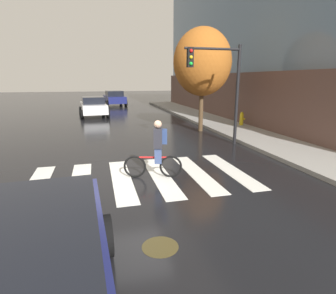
{
  "coord_description": "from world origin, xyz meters",
  "views": [
    {
      "loc": [
        -0.61,
        -7.55,
        2.82
      ],
      "look_at": [
        1.36,
        0.1,
        0.86
      ],
      "focal_mm": 29.41,
      "sensor_mm": 36.0,
      "label": 1
    }
  ],
  "objects_px": {
    "sedan_mid": "(93,106)",
    "traffic_light_near": "(220,78)",
    "sedan_near": "(14,290)",
    "street_tree_near": "(202,62)",
    "sedan_far": "(114,98)",
    "cyclist": "(157,150)",
    "manhole_cover": "(160,247)",
    "fire_hydrant": "(242,119)"
  },
  "relations": [
    {
      "from": "sedan_near",
      "to": "street_tree_near",
      "type": "bearing_deg",
      "value": 61.09
    },
    {
      "from": "sedan_mid",
      "to": "sedan_far",
      "type": "xyz_separation_m",
      "value": [
        2.17,
        8.58,
        0.04
      ]
    },
    {
      "from": "sedan_mid",
      "to": "sedan_near",
      "type": "bearing_deg",
      "value": -91.85
    },
    {
      "from": "sedan_mid",
      "to": "traffic_light_near",
      "type": "relative_size",
      "value": 1.07
    },
    {
      "from": "manhole_cover",
      "to": "fire_hydrant",
      "type": "xyz_separation_m",
      "value": [
        7.36,
        10.51,
        0.53
      ]
    },
    {
      "from": "cyclist",
      "to": "fire_hydrant",
      "type": "xyz_separation_m",
      "value": [
        6.67,
        7.11,
        -0.31
      ]
    },
    {
      "from": "sedan_mid",
      "to": "street_tree_near",
      "type": "bearing_deg",
      "value": -53.98
    },
    {
      "from": "sedan_near",
      "to": "fire_hydrant",
      "type": "height_order",
      "value": "sedan_near"
    },
    {
      "from": "sedan_far",
      "to": "street_tree_near",
      "type": "relative_size",
      "value": 0.87
    },
    {
      "from": "fire_hydrant",
      "to": "sedan_near",
      "type": "bearing_deg",
      "value": -127.28
    },
    {
      "from": "traffic_light_near",
      "to": "fire_hydrant",
      "type": "bearing_deg",
      "value": 49.1
    },
    {
      "from": "sedan_near",
      "to": "traffic_light_near",
      "type": "distance_m",
      "value": 10.42
    },
    {
      "from": "sedan_near",
      "to": "traffic_light_near",
      "type": "bearing_deg",
      "value": 54.47
    },
    {
      "from": "fire_hydrant",
      "to": "sedan_far",
      "type": "bearing_deg",
      "value": 111.57
    },
    {
      "from": "street_tree_near",
      "to": "fire_hydrant",
      "type": "bearing_deg",
      "value": 8.78
    },
    {
      "from": "sedan_near",
      "to": "sedan_far",
      "type": "height_order",
      "value": "same"
    },
    {
      "from": "manhole_cover",
      "to": "fire_hydrant",
      "type": "relative_size",
      "value": 0.82
    },
    {
      "from": "sedan_far",
      "to": "cyclist",
      "type": "height_order",
      "value": "cyclist"
    },
    {
      "from": "sedan_mid",
      "to": "traffic_light_near",
      "type": "xyz_separation_m",
      "value": [
        5.31,
        -11.26,
        2.08
      ]
    },
    {
      "from": "sedan_near",
      "to": "sedan_far",
      "type": "relative_size",
      "value": 0.99
    },
    {
      "from": "manhole_cover",
      "to": "sedan_near",
      "type": "bearing_deg",
      "value": -139.69
    },
    {
      "from": "sedan_near",
      "to": "traffic_light_near",
      "type": "xyz_separation_m",
      "value": [
        5.94,
        8.32,
        2.04
      ]
    },
    {
      "from": "sedan_near",
      "to": "fire_hydrant",
      "type": "distance_m",
      "value": 15.14
    },
    {
      "from": "fire_hydrant",
      "to": "street_tree_near",
      "type": "bearing_deg",
      "value": -171.22
    },
    {
      "from": "fire_hydrant",
      "to": "manhole_cover",
      "type": "bearing_deg",
      "value": -125.01
    },
    {
      "from": "sedan_near",
      "to": "sedan_mid",
      "type": "bearing_deg",
      "value": 88.15
    },
    {
      "from": "sedan_far",
      "to": "traffic_light_near",
      "type": "bearing_deg",
      "value": -81.0
    },
    {
      "from": "manhole_cover",
      "to": "fire_hydrant",
      "type": "bearing_deg",
      "value": 54.99
    },
    {
      "from": "sedan_near",
      "to": "fire_hydrant",
      "type": "xyz_separation_m",
      "value": [
        9.17,
        12.04,
        -0.29
      ]
    },
    {
      "from": "sedan_mid",
      "to": "cyclist",
      "type": "xyz_separation_m",
      "value": [
        1.86,
        -14.64,
        0.07
      ]
    },
    {
      "from": "sedan_near",
      "to": "street_tree_near",
      "type": "relative_size",
      "value": 0.86
    },
    {
      "from": "sedan_mid",
      "to": "cyclist",
      "type": "height_order",
      "value": "cyclist"
    },
    {
      "from": "manhole_cover",
      "to": "traffic_light_near",
      "type": "bearing_deg",
      "value": 58.64
    },
    {
      "from": "sedan_near",
      "to": "manhole_cover",
      "type": "bearing_deg",
      "value": 40.31
    },
    {
      "from": "sedan_near",
      "to": "street_tree_near",
      "type": "xyz_separation_m",
      "value": [
        6.42,
        11.62,
        2.85
      ]
    },
    {
      "from": "sedan_near",
      "to": "fire_hydrant",
      "type": "relative_size",
      "value": 6.01
    },
    {
      "from": "cyclist",
      "to": "fire_hydrant",
      "type": "bearing_deg",
      "value": 46.82
    },
    {
      "from": "sedan_mid",
      "to": "traffic_light_near",
      "type": "height_order",
      "value": "traffic_light_near"
    },
    {
      "from": "cyclist",
      "to": "sedan_far",
      "type": "bearing_deg",
      "value": 89.25
    },
    {
      "from": "sedan_far",
      "to": "street_tree_near",
      "type": "xyz_separation_m",
      "value": [
        3.62,
        -16.54,
        2.85
      ]
    },
    {
      "from": "cyclist",
      "to": "street_tree_near",
      "type": "distance_m",
      "value": 8.25
    },
    {
      "from": "manhole_cover",
      "to": "street_tree_near",
      "type": "relative_size",
      "value": 0.12
    }
  ]
}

